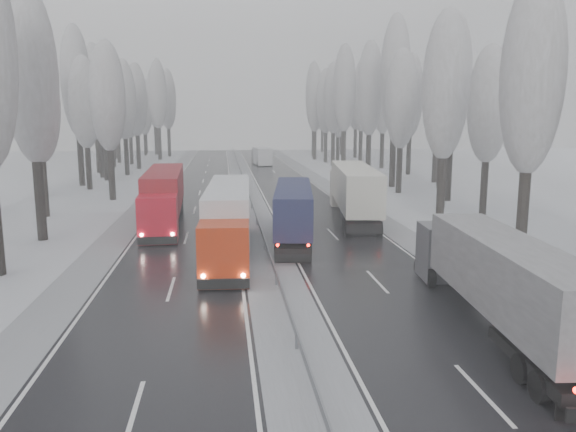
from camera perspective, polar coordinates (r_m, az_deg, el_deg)
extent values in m
plane|color=silver|center=(17.62, 2.67, -18.55)|extent=(260.00, 260.00, 0.00)
cube|color=black|center=(46.70, 3.13, -0.36)|extent=(7.50, 200.00, 0.03)
cube|color=black|center=(46.12, -9.84, -0.62)|extent=(7.50, 200.00, 0.03)
cube|color=#A1A3A9|center=(46.11, -3.31, -0.48)|extent=(3.00, 200.00, 0.04)
cube|color=#A1A3A9|center=(47.77, 8.99, -0.22)|extent=(2.40, 200.00, 0.04)
cube|color=#A1A3A9|center=(46.67, -15.91, -0.73)|extent=(2.40, 200.00, 0.04)
cube|color=slate|center=(46.01, -3.32, 0.23)|extent=(0.06, 200.00, 0.32)
cube|color=slate|center=(44.10, -3.16, -0.60)|extent=(0.12, 0.12, 0.60)
cube|color=slate|center=(75.75, -4.63, 3.85)|extent=(0.12, 0.12, 0.60)
cylinder|color=black|center=(36.02, 22.73, 0.27)|extent=(0.68, 0.68, 5.60)
ellipsoid|color=gray|center=(35.66, 23.62, 13.04)|extent=(3.60, 3.60, 11.45)
cylinder|color=black|center=(45.95, 15.27, 2.66)|extent=(0.68, 0.68, 5.62)
ellipsoid|color=gray|center=(45.67, 15.74, 12.70)|extent=(3.60, 3.60, 11.48)
cylinder|color=black|center=(51.85, 19.29, 2.88)|extent=(0.64, 0.64, 4.94)
ellipsoid|color=gray|center=(51.52, 19.75, 10.68)|extent=(3.60, 3.60, 10.09)
cylinder|color=black|center=(54.72, 15.42, 3.63)|extent=(0.66, 0.66, 5.32)
ellipsoid|color=gray|center=(54.45, 15.80, 11.61)|extent=(3.60, 3.60, 10.88)
cylinder|color=black|center=(59.20, 16.01, 4.54)|extent=(0.72, 0.72, 6.31)
ellipsoid|color=gray|center=(59.08, 16.44, 13.28)|extent=(3.60, 3.60, 12.90)
cylinder|color=black|center=(64.19, 11.23, 4.72)|extent=(0.67, 0.67, 5.38)
ellipsoid|color=gray|center=(63.96, 11.47, 11.58)|extent=(3.60, 3.60, 10.98)
cylinder|color=black|center=(70.10, 15.13, 4.68)|extent=(0.62, 0.62, 4.59)
ellipsoid|color=gray|center=(69.83, 15.38, 10.04)|extent=(3.60, 3.60, 9.39)
cylinder|color=black|center=(69.54, 10.58, 5.79)|extent=(0.76, 0.76, 6.95)
ellipsoid|color=gray|center=(69.54, 10.85, 13.96)|extent=(3.60, 3.60, 14.19)
cylinder|color=black|center=(75.60, 14.72, 5.82)|extent=(0.74, 0.74, 6.59)
ellipsoid|color=gray|center=(75.54, 15.05, 12.96)|extent=(3.60, 3.60, 13.46)
cylinder|color=black|center=(79.31, 8.16, 6.15)|extent=(0.72, 0.72, 6.37)
ellipsoid|color=gray|center=(79.23, 8.33, 12.72)|extent=(3.60, 3.60, 13.01)
cylinder|color=black|center=(85.20, 12.16, 6.16)|extent=(0.70, 0.70, 5.97)
ellipsoid|color=gray|center=(85.08, 12.37, 11.89)|extent=(3.60, 3.60, 12.20)
cylinder|color=black|center=(89.39, 5.66, 6.72)|extent=(0.74, 0.74, 6.65)
ellipsoid|color=gray|center=(89.35, 5.77, 12.82)|extent=(3.60, 3.60, 13.59)
cylinder|color=black|center=(95.08, 9.52, 6.67)|extent=(0.71, 0.71, 6.14)
ellipsoid|color=gray|center=(94.98, 9.68, 11.96)|extent=(3.60, 3.60, 12.54)
cylinder|color=black|center=(98.98, 4.59, 6.88)|extent=(0.71, 0.71, 6.05)
ellipsoid|color=gray|center=(98.89, 4.66, 11.89)|extent=(3.60, 3.60, 12.37)
cylinder|color=black|center=(104.16, 7.38, 7.05)|extent=(0.72, 0.72, 6.30)
ellipsoid|color=gray|center=(104.09, 7.49, 12.00)|extent=(3.60, 3.60, 12.87)
cylinder|color=black|center=(106.36, 3.84, 7.06)|extent=(0.70, 0.70, 5.88)
ellipsoid|color=gray|center=(106.26, 3.89, 11.58)|extent=(3.60, 3.60, 12.00)
cylinder|color=black|center=(110.91, 5.06, 6.90)|extent=(0.64, 0.64, 4.86)
ellipsoid|color=gray|center=(110.75, 5.12, 10.49)|extent=(3.60, 3.60, 9.92)
cylinder|color=black|center=(113.20, 2.73, 7.28)|extent=(0.70, 0.70, 5.98)
ellipsoid|color=gray|center=(113.11, 2.77, 11.60)|extent=(3.60, 3.60, 12.21)
cylinder|color=black|center=(118.93, 6.84, 7.40)|extent=(0.71, 0.71, 6.19)
ellipsoid|color=gray|center=(118.86, 6.93, 11.66)|extent=(3.60, 3.60, 12.64)
cylinder|color=black|center=(123.10, 2.59, 7.70)|extent=(0.75, 0.75, 6.86)
ellipsoid|color=gray|center=(123.09, 2.63, 12.26)|extent=(3.60, 3.60, 14.01)
cylinder|color=black|center=(128.33, 5.41, 7.47)|extent=(0.68, 0.68, 5.55)
ellipsoid|color=gray|center=(128.23, 5.47, 11.01)|extent=(3.60, 3.60, 11.33)
cylinder|color=black|center=(133.80, 2.59, 7.73)|extent=(0.71, 0.71, 6.09)
ellipsoid|color=gray|center=(133.74, 2.62, 11.45)|extent=(3.60, 3.60, 12.45)
cylinder|color=black|center=(138.23, 3.49, 7.67)|extent=(0.67, 0.67, 5.49)
ellipsoid|color=gray|center=(138.13, 3.52, 10.92)|extent=(3.60, 3.60, 11.21)
cylinder|color=black|center=(42.13, -23.90, 1.66)|extent=(0.69, 0.69, 5.83)
ellipsoid|color=gray|center=(41.87, -24.73, 13.01)|extent=(3.60, 3.60, 11.92)
cylinder|color=black|center=(52.08, -23.54, 2.68)|extent=(0.65, 0.65, 5.03)
ellipsoid|color=gray|center=(51.76, -24.10, 10.59)|extent=(3.60, 3.60, 10.28)
cylinder|color=black|center=(60.36, -17.49, 4.15)|extent=(0.67, 0.67, 5.44)
ellipsoid|color=gray|center=(60.12, -17.88, 11.53)|extent=(3.60, 3.60, 11.11)
cylinder|color=black|center=(66.12, -23.61, 4.37)|extent=(0.69, 0.69, 5.72)
ellipsoid|color=gray|center=(65.94, -24.11, 11.45)|extent=(3.60, 3.60, 11.69)
cylinder|color=black|center=(70.01, -19.60, 4.70)|extent=(0.66, 0.66, 5.23)
ellipsoid|color=gray|center=(69.79, -19.97, 10.81)|extent=(3.60, 3.60, 10.68)
cylinder|color=black|center=(74.26, -20.30, 5.46)|extent=(0.74, 0.74, 6.60)
ellipsoid|color=gray|center=(74.20, -20.76, 12.74)|extent=(3.60, 3.60, 13.49)
cylinder|color=black|center=(79.38, -17.99, 5.33)|extent=(0.65, 0.65, 5.16)
ellipsoid|color=gray|center=(79.18, -18.28, 10.65)|extent=(3.60, 3.60, 10.54)
cylinder|color=black|center=(83.55, -18.41, 5.74)|extent=(0.69, 0.69, 5.79)
ellipsoid|color=gray|center=(83.41, -18.73, 11.41)|extent=(3.60, 3.60, 11.84)
cylinder|color=black|center=(85.72, -16.08, 5.90)|extent=(0.68, 0.68, 5.64)
ellipsoid|color=gray|center=(85.57, -16.35, 11.29)|extent=(3.60, 3.60, 11.53)
cylinder|color=black|center=(90.52, -18.73, 6.25)|extent=(0.73, 0.73, 6.56)
ellipsoid|color=gray|center=(90.47, -19.07, 12.18)|extent=(3.60, 3.60, 13.40)
cylinder|color=black|center=(95.62, -14.96, 6.39)|extent=(0.69, 0.69, 5.79)
ellipsoid|color=gray|center=(95.49, -15.19, 11.35)|extent=(3.60, 3.60, 11.84)
cylinder|color=black|center=(100.32, -17.35, 6.67)|extent=(0.74, 0.74, 6.65)
ellipsoid|color=gray|center=(100.28, -17.64, 12.09)|extent=(3.60, 3.60, 13.58)
cylinder|color=black|center=(105.25, -15.64, 6.48)|extent=(0.65, 0.65, 5.12)
ellipsoid|color=gray|center=(105.10, -15.83, 10.46)|extent=(3.60, 3.60, 10.46)
cylinder|color=black|center=(109.65, -16.82, 6.74)|extent=(0.69, 0.69, 5.84)
ellipsoid|color=gray|center=(109.55, -17.05, 11.09)|extent=(3.60, 3.60, 11.92)
cylinder|color=black|center=(115.39, -12.92, 7.26)|extent=(0.74, 0.74, 6.67)
ellipsoid|color=gray|center=(115.36, -13.11, 11.99)|extent=(3.60, 3.60, 13.63)
cylinder|color=black|center=(120.67, -17.05, 7.10)|extent=(0.72, 0.72, 6.31)
ellipsoid|color=gray|center=(120.61, -17.28, 11.37)|extent=(3.60, 3.60, 12.88)
cylinder|color=black|center=(124.63, -11.98, 7.40)|extent=(0.72, 0.72, 6.29)
ellipsoid|color=gray|center=(124.57, -12.13, 11.52)|extent=(3.60, 3.60, 12.84)
cylinder|color=black|center=(129.26, -14.30, 7.07)|extent=(0.64, 0.64, 4.86)
ellipsoid|color=gray|center=(129.13, -14.44, 10.15)|extent=(3.60, 3.60, 9.92)
cylinder|color=black|center=(131.54, -13.25, 7.55)|extent=(0.74, 0.74, 6.63)
ellipsoid|color=gray|center=(131.51, -13.42, 11.67)|extent=(3.60, 3.60, 13.54)
cylinder|color=black|center=(135.86, -14.23, 7.40)|extent=(0.69, 0.69, 5.79)
ellipsoid|color=gray|center=(135.77, -14.38, 10.89)|extent=(3.60, 3.60, 11.82)
cube|color=#505155|center=(29.85, 15.80, -3.68)|extent=(2.54, 2.62, 2.81)
cube|color=black|center=(30.80, 15.21, -1.98)|extent=(2.16, 0.27, 0.94)
cube|color=black|center=(31.29, 15.01, -5.14)|extent=(2.35, 0.33, 0.47)
cube|color=#5F5F61|center=(22.98, 21.41, -5.55)|extent=(3.39, 12.35, 2.63)
cube|color=black|center=(20.67, 24.82, -12.89)|extent=(2.48, 5.31, 0.42)
cylinder|color=black|center=(29.14, 14.29, -6.10)|extent=(0.41, 1.00, 0.98)
cylinder|color=black|center=(29.74, 17.96, -5.95)|extent=(0.41, 1.00, 0.98)
cylinder|color=black|center=(20.03, 22.67, -14.14)|extent=(0.41, 1.00, 0.98)
cylinder|color=black|center=(19.04, 24.23, -15.56)|extent=(0.41, 1.00, 0.98)
sphere|color=#FF0C05|center=(17.77, 26.48, -14.85)|extent=(0.19, 0.19, 0.19)
sphere|color=white|center=(30.98, 13.44, -4.51)|extent=(0.21, 0.21, 0.21)
sphere|color=white|center=(31.49, 16.58, -4.41)|extent=(0.21, 0.21, 0.21)
cube|color=#1D1E4A|center=(45.50, 0.59, 1.31)|extent=(2.59, 2.67, 2.77)
cube|color=black|center=(46.55, 0.60, 2.31)|extent=(2.12, 0.36, 0.92)
cube|color=black|center=(46.90, 0.60, 0.20)|extent=(2.30, 0.43, 0.46)
cube|color=#151A39|center=(38.24, 0.56, 1.10)|extent=(3.87, 12.19, 2.58)
cube|color=black|center=(32.71, 0.51, -3.98)|extent=(2.12, 0.38, 0.42)
cube|color=black|center=(35.31, 0.53, -2.62)|extent=(2.66, 5.29, 0.42)
cube|color=black|center=(33.25, 0.51, -4.07)|extent=(2.11, 0.33, 0.55)
cylinder|color=black|center=(44.95, -0.65, -0.15)|extent=(0.44, 0.99, 0.96)
cylinder|color=black|center=(44.95, 1.82, -0.15)|extent=(0.44, 0.99, 0.96)
cylinder|color=black|center=(35.02, -1.06, -3.08)|extent=(0.44, 0.99, 0.96)
cylinder|color=black|center=(35.01, 2.12, -3.09)|extent=(0.44, 0.99, 0.96)
cylinder|color=black|center=(33.85, -1.12, -3.54)|extent=(0.44, 0.99, 0.96)
cylinder|color=black|center=(33.85, 2.16, -3.55)|extent=(0.44, 0.99, 0.96)
sphere|color=#FF0C05|center=(32.49, -1.04, -2.74)|extent=(0.18, 0.18, 0.18)
sphere|color=#FF0C05|center=(32.48, 2.06, -2.74)|extent=(0.18, 0.18, 0.18)
sphere|color=white|center=(46.88, -0.47, 0.65)|extent=(0.20, 0.20, 0.20)
sphere|color=white|center=(46.88, 1.67, 0.65)|extent=(0.20, 0.20, 0.20)
cube|color=#B2AC9E|center=(54.06, 5.77, 2.93)|extent=(3.02, 3.12, 3.25)
cube|color=black|center=(55.31, 5.65, 3.89)|extent=(2.49, 0.40, 1.08)
cube|color=black|center=(55.67, 5.61, 1.79)|extent=(2.71, 0.48, 0.54)
cube|color=beige|center=(45.58, 6.81, 3.03)|extent=(4.41, 14.31, 3.03)
cube|color=black|center=(39.00, 7.92, -1.64)|extent=(2.49, 0.42, 0.49)
cube|color=black|center=(42.07, 7.35, -0.47)|extent=(3.07, 6.20, 0.49)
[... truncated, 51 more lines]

